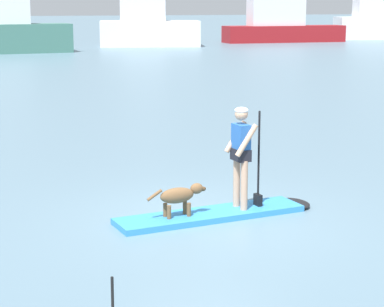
% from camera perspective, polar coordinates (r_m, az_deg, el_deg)
% --- Properties ---
extents(ground_plane, '(400.00, 400.00, 0.00)m').
position_cam_1_polar(ground_plane, '(12.21, 1.44, -5.05)').
color(ground_plane, slate).
extents(paddleboard, '(3.61, 1.18, 0.10)m').
position_cam_1_polar(paddleboard, '(12.30, 2.40, -4.69)').
color(paddleboard, '#338CD8').
rests_on(paddleboard, ground_plane).
extents(person_paddler, '(0.64, 0.52, 1.73)m').
position_cam_1_polar(person_paddler, '(12.21, 3.92, 0.27)').
color(person_paddler, tan).
rests_on(person_paddler, paddleboard).
extents(dog, '(1.05, 0.29, 0.52)m').
position_cam_1_polar(dog, '(11.86, -0.96, -3.33)').
color(dog, brown).
rests_on(dog, paddleboard).
extents(moored_boat_far_port, '(8.57, 3.43, 5.01)m').
position_cam_1_polar(moored_boat_far_port, '(54.42, -14.19, 9.39)').
color(moored_boat_far_port, '#3F7266').
rests_on(moored_boat_far_port, ground_plane).
extents(moored_boat_port, '(8.67, 5.04, 9.32)m').
position_cam_1_polar(moored_boat_port, '(60.97, -3.48, 9.92)').
color(moored_boat_port, white).
rests_on(moored_boat_port, ground_plane).
extents(moored_boat_starboard, '(11.38, 2.69, 11.09)m').
position_cam_1_polar(moored_boat_starboard, '(67.95, 7.02, 9.90)').
color(moored_boat_starboard, maroon).
rests_on(moored_boat_starboard, ground_plane).
extents(moored_boat_far_starboard, '(9.14, 5.07, 5.32)m').
position_cam_1_polar(moored_boat_far_starboard, '(75.26, 14.43, 10.01)').
color(moored_boat_far_starboard, white).
rests_on(moored_boat_far_starboard, ground_plane).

